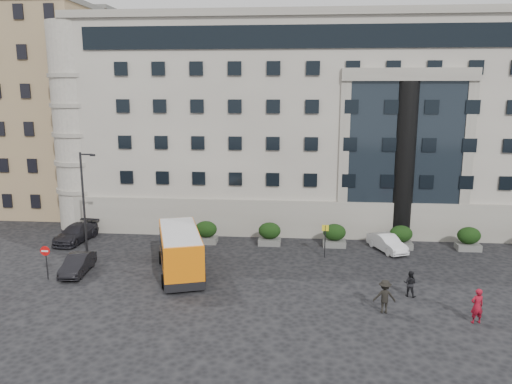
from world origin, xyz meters
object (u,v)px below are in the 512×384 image
pedestrian_a (477,306)px  white_taxi (387,243)px  minibus (180,250)px  bus_stop_sign (325,235)px  parked_car_d (127,209)px  hedge_a (206,232)px  street_lamp (84,202)px  no_entry_sign (46,256)px  parked_car_b (78,264)px  hedge_d (401,237)px  red_truck (148,196)px  hedge_e (469,238)px  parked_car_c (76,233)px  hedge_c (334,235)px  hedge_b (270,234)px  pedestrian_c (385,296)px  pedestrian_b (410,283)px

pedestrian_a → white_taxi: bearing=-89.6°
minibus → pedestrian_a: (17.61, -5.85, -0.70)m
bus_stop_sign → parked_car_d: bearing=150.1°
hedge_a → street_lamp: (-7.94, -4.80, 3.44)m
no_entry_sign → parked_car_b: no_entry_sign is taller
hedge_d → red_truck: (-23.63, 10.61, 0.56)m
hedge_d → bus_stop_sign: bus_stop_sign is taller
hedge_e → parked_car_c: (-31.61, -0.53, -0.22)m
hedge_c → white_taxi: (4.01, -0.80, -0.28)m
hedge_b → parked_car_b: bearing=-149.4°
minibus → hedge_e: bearing=0.4°
hedge_e → pedestrian_c: pedestrian_c is taller
hedge_c → white_taxi: size_ratio=0.46×
hedge_e → no_entry_sign: size_ratio=0.79×
parked_car_b → pedestrian_b: size_ratio=2.44×
pedestrian_c → pedestrian_b: bearing=-128.2°
red_truck → parked_car_b: red_truck is taller
hedge_a → bus_stop_sign: 9.94m
no_entry_sign → hedge_a: bearing=44.5°
hedge_e → bus_stop_sign: 11.67m
hedge_e → white_taxi: bearing=-172.9°
parked_car_c → parked_car_d: (1.36, 8.61, -0.01)m
hedge_c → bus_stop_sign: (-0.90, -2.80, 0.80)m
hedge_b → parked_car_c: hedge_b is taller
hedge_c → red_truck: 21.27m
hedge_b → parked_car_d: (-14.64, 8.09, -0.23)m
parked_car_b → white_taxi: bearing=12.5°
hedge_a → pedestrian_c: pedestrian_c is taller
street_lamp → red_truck: 15.67m
hedge_b → pedestrian_a: pedestrian_a is taller
hedge_c → hedge_a: bearing=180.0°
hedge_e → bus_stop_sign: (-11.30, -2.80, 0.80)m
red_truck → parked_car_d: size_ratio=1.11×
hedge_d → white_taxi: hedge_d is taller
hedge_d → minibus: minibus is taller
minibus → street_lamp: bearing=146.2°
pedestrian_a → red_truck: bearing=-55.3°
parked_car_c → pedestrian_c: 25.86m
hedge_b → hedge_e: bearing=0.0°
parked_car_d → pedestrian_b: 29.55m
hedge_c → street_lamp: street_lamp is taller
hedge_b → pedestrian_b: bearing=-46.1°
hedge_b → street_lamp: street_lamp is taller
hedge_e → street_lamp: size_ratio=0.23×
hedge_a → hedge_e: bearing=0.0°
white_taxi → pedestrian_c: 11.33m
hedge_d → street_lamp: bearing=-168.5°
hedge_c → bus_stop_sign: bus_stop_sign is taller
red_truck → pedestrian_a: bearing=-46.7°
no_entry_sign → white_taxi: size_ratio=0.58×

